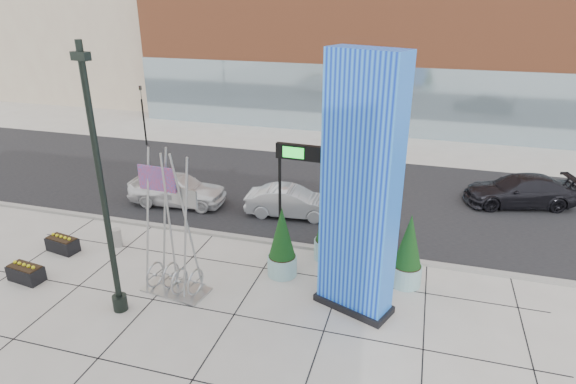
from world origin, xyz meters
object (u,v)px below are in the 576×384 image
(blue_pylon, at_px, (360,195))
(lamp_post, at_px, (106,213))
(overhead_street_sign, at_px, (301,163))
(car_white_west, at_px, (177,189))
(concrete_bollard, at_px, (117,237))
(public_art_sculpture, at_px, (173,257))
(car_silver_mid, at_px, (291,202))

(blue_pylon, distance_m, lamp_post, 7.77)
(overhead_street_sign, distance_m, car_white_west, 8.78)
(blue_pylon, xyz_separation_m, concrete_bollard, (-10.09, 1.46, -3.67))
(lamp_post, xyz_separation_m, car_white_west, (-2.31, 8.33, -2.71))
(public_art_sculpture, bearing_deg, overhead_street_sign, 48.50)
(concrete_bollard, relative_size, overhead_street_sign, 0.16)
(concrete_bollard, distance_m, car_white_west, 4.59)
(blue_pylon, height_order, car_white_west, blue_pylon)
(lamp_post, height_order, overhead_street_sign, lamp_post)
(public_art_sculpture, xyz_separation_m, car_white_west, (-3.55, 6.83, -0.56))
(concrete_bollard, height_order, car_silver_mid, car_silver_mid)
(car_white_west, height_order, car_silver_mid, car_white_west)
(lamp_post, relative_size, car_silver_mid, 2.04)
(blue_pylon, distance_m, public_art_sculpture, 6.76)
(blue_pylon, relative_size, car_silver_mid, 1.99)
(public_art_sculpture, relative_size, concrete_bollard, 6.92)
(overhead_street_sign, relative_size, car_silver_mid, 1.13)
(lamp_post, xyz_separation_m, overhead_street_sign, (4.94, 4.64, 0.58))
(concrete_bollard, bearing_deg, car_white_west, 85.19)
(lamp_post, distance_m, car_white_west, 9.06)
(public_art_sculpture, xyz_separation_m, concrete_bollard, (-3.94, 2.27, -0.99))
(blue_pylon, height_order, public_art_sculpture, blue_pylon)
(concrete_bollard, distance_m, overhead_street_sign, 8.54)
(public_art_sculpture, distance_m, concrete_bollard, 4.65)
(public_art_sculpture, height_order, car_white_west, public_art_sculpture)
(blue_pylon, xyz_separation_m, overhead_street_sign, (-2.46, 2.31, 0.06))
(lamp_post, bearing_deg, concrete_bollard, 125.44)
(overhead_street_sign, bearing_deg, concrete_bollard, -170.37)
(public_art_sculpture, distance_m, car_silver_mid, 7.46)
(concrete_bollard, relative_size, car_white_west, 0.16)
(overhead_street_sign, xyz_separation_m, car_white_west, (-7.25, 3.70, -3.30))
(lamp_post, bearing_deg, overhead_street_sign, 43.17)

